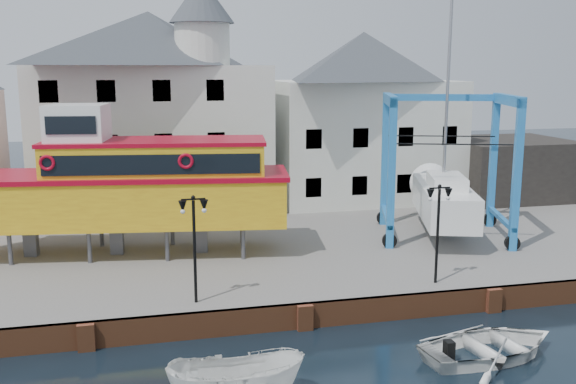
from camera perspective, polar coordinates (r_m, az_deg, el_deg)
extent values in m
plane|color=black|center=(25.18, 1.46, -12.09)|extent=(140.00, 140.00, 0.00)
cube|color=slate|center=(35.19, -3.09, -4.46)|extent=(44.00, 22.00, 1.00)
cube|color=brown|center=(25.10, 1.40, -10.93)|extent=(44.00, 0.25, 1.00)
cube|color=brown|center=(24.32, -17.50, -12.21)|extent=(0.60, 0.36, 1.00)
cube|color=brown|center=(24.94, 1.50, -11.08)|extent=(0.60, 0.36, 1.00)
cube|color=brown|center=(27.94, 17.79, -9.15)|extent=(0.60, 0.36, 1.00)
cube|color=silver|center=(41.14, -11.93, 4.67)|extent=(14.00, 8.00, 9.00)
pyramid|color=#40464D|center=(40.94, -12.27, 13.19)|extent=(14.00, 8.00, 3.20)
cube|color=black|center=(37.92, -19.92, -0.71)|extent=(1.00, 0.08, 1.20)
cube|color=black|center=(37.68, -15.39, -0.52)|extent=(1.00, 0.08, 1.20)
cube|color=black|center=(37.67, -10.83, -0.32)|extent=(1.00, 0.08, 1.20)
cube|color=black|center=(37.90, -6.30, -0.12)|extent=(1.00, 0.08, 1.20)
cube|color=black|center=(37.46, -20.22, 3.78)|extent=(1.00, 0.08, 1.20)
cube|color=black|center=(37.21, -15.63, 4.01)|extent=(1.00, 0.08, 1.20)
cube|color=black|center=(37.21, -11.00, 4.21)|extent=(1.00, 0.08, 1.20)
cube|color=black|center=(37.44, -6.40, 4.39)|extent=(1.00, 0.08, 1.20)
cube|color=black|center=(37.24, -20.53, 8.36)|extent=(1.00, 0.08, 1.20)
cube|color=black|center=(36.99, -15.87, 8.63)|extent=(1.00, 0.08, 1.20)
cube|color=black|center=(36.98, -11.17, 8.83)|extent=(1.00, 0.08, 1.20)
cube|color=black|center=(37.22, -6.50, 8.98)|extent=(1.00, 0.08, 1.20)
cylinder|color=silver|center=(38.71, -7.62, 12.88)|extent=(3.20, 3.20, 2.40)
cone|color=#40464D|center=(38.88, -7.72, 16.57)|extent=(3.80, 3.80, 2.60)
cube|color=silver|center=(44.27, 6.56, 4.62)|extent=(12.00, 8.00, 8.00)
pyramid|color=#40464D|center=(44.00, 6.72, 11.89)|extent=(12.00, 8.00, 3.20)
cube|color=black|center=(39.53, 2.27, 0.40)|extent=(1.00, 0.08, 1.20)
cube|color=black|center=(40.42, 6.37, 0.58)|extent=(1.00, 0.08, 1.20)
cube|color=black|center=(41.52, 10.28, 0.74)|extent=(1.00, 0.08, 1.20)
cube|color=black|center=(42.79, 13.97, 0.90)|extent=(1.00, 0.08, 1.20)
cube|color=black|center=(39.09, 2.31, 4.73)|extent=(1.00, 0.08, 1.20)
cube|color=black|center=(39.99, 6.47, 4.81)|extent=(1.00, 0.08, 1.20)
cube|color=black|center=(41.10, 10.42, 4.86)|extent=(1.00, 0.08, 1.20)
cube|color=black|center=(42.38, 14.16, 4.89)|extent=(1.00, 0.08, 1.20)
cube|color=black|center=(47.11, 18.88, 2.03)|extent=(8.00, 7.00, 4.00)
cylinder|color=black|center=(24.65, -8.29, -5.31)|extent=(0.12, 0.12, 4.00)
cube|color=black|center=(24.16, -8.43, -0.64)|extent=(0.90, 0.06, 0.06)
sphere|color=black|center=(24.15, -8.43, -0.47)|extent=(0.16, 0.16, 0.16)
cone|color=black|center=(24.19, -9.35, -1.31)|extent=(0.32, 0.32, 0.45)
sphere|color=white|center=(24.22, -9.34, -1.72)|extent=(0.18, 0.18, 0.18)
cone|color=black|center=(24.25, -7.47, -1.22)|extent=(0.32, 0.32, 0.45)
sphere|color=white|center=(24.29, -7.46, -1.63)|extent=(0.18, 0.18, 0.18)
cylinder|color=black|center=(27.31, 13.14, -3.87)|extent=(0.12, 0.12, 4.00)
cube|color=black|center=(26.87, 13.33, 0.36)|extent=(0.90, 0.06, 0.06)
sphere|color=black|center=(26.85, 13.34, 0.51)|extent=(0.16, 0.16, 0.16)
cone|color=black|center=(26.74, 12.54, -0.24)|extent=(0.32, 0.32, 0.45)
sphere|color=white|center=(26.78, 12.52, -0.62)|extent=(0.18, 0.18, 0.18)
cone|color=black|center=(27.10, 14.06, -0.17)|extent=(0.32, 0.32, 0.45)
sphere|color=white|center=(27.13, 14.04, -0.54)|extent=(0.18, 0.18, 0.18)
cylinder|color=#59595E|center=(31.93, -23.48, -4.66)|extent=(0.23, 0.23, 1.52)
cylinder|color=#59595E|center=(34.53, -22.02, -3.41)|extent=(0.23, 0.23, 1.52)
cylinder|color=#59595E|center=(30.98, -17.25, -4.69)|extent=(0.23, 0.23, 1.52)
cylinder|color=#59595E|center=(33.66, -16.25, -3.39)|extent=(0.23, 0.23, 1.52)
cylinder|color=#59595E|center=(30.42, -10.70, -4.66)|extent=(0.23, 0.23, 1.52)
cylinder|color=#59595E|center=(33.14, -10.24, -3.34)|extent=(0.23, 0.23, 1.52)
cylinder|color=#59595E|center=(30.27, -4.01, -4.57)|extent=(0.23, 0.23, 1.52)
cylinder|color=#59595E|center=(33.00, -4.10, -3.26)|extent=(0.23, 0.23, 1.52)
cube|color=#59595E|center=(33.07, -21.89, -4.01)|extent=(0.67, 0.59, 1.52)
cube|color=#59595E|center=(32.12, -14.96, -4.01)|extent=(0.67, 0.59, 1.52)
cube|color=#59595E|center=(31.67, -7.72, -3.94)|extent=(0.67, 0.59, 1.52)
cube|color=orange|center=(31.54, -13.32, -0.72)|extent=(14.55, 5.82, 2.22)
cube|color=#A3071C|center=(31.32, -13.42, 1.46)|extent=(14.87, 6.02, 0.22)
cube|color=orange|center=(31.08, -11.63, 2.78)|extent=(10.49, 4.84, 1.62)
cube|color=black|center=(29.36, -12.01, 2.39)|extent=(9.61, 1.44, 0.91)
cube|color=black|center=(32.80, -11.29, 3.30)|extent=(9.61, 1.44, 0.91)
cube|color=#A3071C|center=(30.97, -11.69, 4.43)|extent=(10.71, 4.97, 0.18)
cube|color=white|center=(31.50, -18.19, 5.73)|extent=(2.98, 2.98, 1.84)
cube|color=black|center=(30.19, -18.76, 5.64)|extent=(2.19, 0.37, 0.81)
torus|color=#A3071C|center=(30.18, -20.64, 2.44)|extent=(0.72, 0.24, 0.71)
torus|color=#A3071C|center=(29.14, -9.08, 2.73)|extent=(0.72, 0.24, 0.71)
cube|color=blue|center=(31.82, 9.19, 1.54)|extent=(0.47, 0.47, 7.44)
cylinder|color=black|center=(32.54, 9.01, -4.28)|extent=(0.79, 0.48, 0.74)
cube|color=blue|center=(36.69, 8.59, 2.81)|extent=(0.47, 0.47, 7.44)
cylinder|color=black|center=(37.31, 8.45, -2.28)|extent=(0.79, 0.48, 0.74)
cube|color=blue|center=(32.86, 19.68, 1.33)|extent=(0.47, 0.47, 7.44)
cylinder|color=black|center=(33.55, 19.31, -4.31)|extent=(0.79, 0.48, 0.74)
cube|color=blue|center=(37.59, 17.77, 2.60)|extent=(0.47, 0.47, 7.44)
cylinder|color=black|center=(38.20, 17.47, -2.37)|extent=(0.79, 0.48, 0.74)
cube|color=blue|center=(33.90, 9.05, 8.13)|extent=(1.98, 5.17, 0.52)
cube|color=blue|center=(34.76, 8.74, -2.11)|extent=(1.88, 5.14, 0.22)
cube|color=blue|center=(34.88, 19.02, 7.75)|extent=(1.98, 5.17, 0.52)
cube|color=blue|center=(35.71, 18.40, -2.20)|extent=(1.88, 5.14, 0.22)
cube|color=blue|center=(36.70, 13.48, 8.18)|extent=(6.18, 2.31, 0.37)
cube|color=white|center=(34.93, 13.70, -0.81)|extent=(4.77, 8.33, 1.70)
cone|color=white|center=(39.51, 12.64, 0.60)|extent=(2.85, 2.37, 2.44)
cube|color=#59595E|center=(35.19, 13.61, -2.75)|extent=(0.83, 1.90, 0.74)
cube|color=white|center=(34.20, 13.92, 0.93)|extent=(2.59, 3.55, 0.64)
cylinder|color=#99999E|center=(34.75, 14.07, 10.24)|extent=(0.20, 0.20, 11.68)
cube|color=black|center=(32.55, 14.48, 4.13)|extent=(5.53, 1.88, 0.05)
cube|color=black|center=(36.30, 13.47, 4.86)|extent=(5.53, 1.88, 0.05)
imported|color=white|center=(24.04, 17.57, -13.80)|extent=(5.61, 4.36, 1.06)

